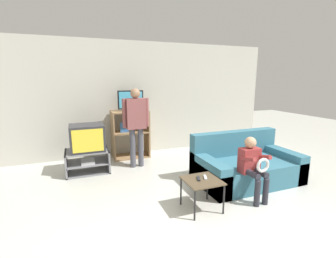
{
  "coord_description": "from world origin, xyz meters",
  "views": [
    {
      "loc": [
        -1.6,
        -1.81,
        1.77
      ],
      "look_at": [
        -0.09,
        2.07,
        0.9
      ],
      "focal_mm": 26.0,
      "sensor_mm": 36.0,
      "label": 1
    }
  ],
  "objects_px": {
    "person_standing_adult": "(136,120)",
    "tv_stand": "(88,161)",
    "remote_control_black": "(199,179)",
    "snack_table": "(202,183)",
    "media_shelf": "(130,134)",
    "couch": "(245,166)",
    "television_flat": "(131,101)",
    "remote_control_white": "(205,177)",
    "television_main": "(87,138)",
    "person_seated_child": "(253,164)"
  },
  "relations": [
    {
      "from": "tv_stand",
      "to": "couch",
      "type": "height_order",
      "value": "couch"
    },
    {
      "from": "remote_control_black",
      "to": "couch",
      "type": "relative_size",
      "value": 0.08
    },
    {
      "from": "remote_control_black",
      "to": "snack_table",
      "type": "bearing_deg",
      "value": -20.07
    },
    {
      "from": "snack_table",
      "to": "person_standing_adult",
      "type": "xyz_separation_m",
      "value": [
        -0.42,
        1.95,
        0.58
      ]
    },
    {
      "from": "television_main",
      "to": "television_flat",
      "type": "distance_m",
      "value": 1.29
    },
    {
      "from": "media_shelf",
      "to": "snack_table",
      "type": "distance_m",
      "value": 2.64
    },
    {
      "from": "couch",
      "to": "person_standing_adult",
      "type": "height_order",
      "value": "person_standing_adult"
    },
    {
      "from": "media_shelf",
      "to": "television_flat",
      "type": "bearing_deg",
      "value": -40.78
    },
    {
      "from": "tv_stand",
      "to": "remote_control_black",
      "type": "relative_size",
      "value": 5.48
    },
    {
      "from": "television_flat",
      "to": "remote_control_black",
      "type": "xyz_separation_m",
      "value": [
        0.34,
        -2.55,
        -0.84
      ]
    },
    {
      "from": "tv_stand",
      "to": "couch",
      "type": "relative_size",
      "value": 0.45
    },
    {
      "from": "remote_control_white",
      "to": "snack_table",
      "type": "bearing_deg",
      "value": -128.18
    },
    {
      "from": "media_shelf",
      "to": "remote_control_white",
      "type": "relative_size",
      "value": 7.41
    },
    {
      "from": "snack_table",
      "to": "couch",
      "type": "bearing_deg",
      "value": 26.38
    },
    {
      "from": "television_flat",
      "to": "person_standing_adult",
      "type": "relative_size",
      "value": 0.36
    },
    {
      "from": "person_seated_child",
      "to": "media_shelf",
      "type": "bearing_deg",
      "value": 115.53
    },
    {
      "from": "television_main",
      "to": "person_seated_child",
      "type": "height_order",
      "value": "person_seated_child"
    },
    {
      "from": "television_main",
      "to": "snack_table",
      "type": "relative_size",
      "value": 1.3
    },
    {
      "from": "media_shelf",
      "to": "snack_table",
      "type": "relative_size",
      "value": 2.25
    },
    {
      "from": "media_shelf",
      "to": "person_standing_adult",
      "type": "height_order",
      "value": "person_standing_adult"
    },
    {
      "from": "remote_control_black",
      "to": "person_standing_adult",
      "type": "bearing_deg",
      "value": 124.09
    },
    {
      "from": "television_main",
      "to": "person_seated_child",
      "type": "bearing_deg",
      "value": -42.34
    },
    {
      "from": "remote_control_white",
      "to": "person_standing_adult",
      "type": "xyz_separation_m",
      "value": [
        -0.49,
        1.91,
        0.52
      ]
    },
    {
      "from": "tv_stand",
      "to": "media_shelf",
      "type": "relative_size",
      "value": 0.74
    },
    {
      "from": "media_shelf",
      "to": "person_standing_adult",
      "type": "xyz_separation_m",
      "value": [
        -0.02,
        -0.66,
        0.41
      ]
    },
    {
      "from": "snack_table",
      "to": "television_flat",
      "type": "bearing_deg",
      "value": 98.18
    },
    {
      "from": "tv_stand",
      "to": "television_main",
      "type": "bearing_deg",
      "value": 17.77
    },
    {
      "from": "television_flat",
      "to": "person_standing_adult",
      "type": "bearing_deg",
      "value": -94.15
    },
    {
      "from": "couch",
      "to": "television_main",
      "type": "bearing_deg",
      "value": 150.74
    },
    {
      "from": "person_standing_adult",
      "to": "tv_stand",
      "type": "bearing_deg",
      "value": 176.72
    },
    {
      "from": "couch",
      "to": "person_standing_adult",
      "type": "relative_size",
      "value": 1.1
    },
    {
      "from": "media_shelf",
      "to": "remote_control_white",
      "type": "bearing_deg",
      "value": -79.61
    },
    {
      "from": "television_main",
      "to": "person_standing_adult",
      "type": "relative_size",
      "value": 0.39
    },
    {
      "from": "media_shelf",
      "to": "couch",
      "type": "height_order",
      "value": "media_shelf"
    },
    {
      "from": "person_standing_adult",
      "to": "person_seated_child",
      "type": "relative_size",
      "value": 1.7
    },
    {
      "from": "tv_stand",
      "to": "person_standing_adult",
      "type": "height_order",
      "value": "person_standing_adult"
    },
    {
      "from": "television_main",
      "to": "tv_stand",
      "type": "bearing_deg",
      "value": -162.23
    },
    {
      "from": "tv_stand",
      "to": "person_seated_child",
      "type": "xyz_separation_m",
      "value": [
        2.21,
        -1.99,
        0.33
      ]
    },
    {
      "from": "remote_control_black",
      "to": "remote_control_white",
      "type": "bearing_deg",
      "value": 25.96
    },
    {
      "from": "television_flat",
      "to": "remote_control_white",
      "type": "bearing_deg",
      "value": -80.13
    },
    {
      "from": "tv_stand",
      "to": "television_flat",
      "type": "xyz_separation_m",
      "value": [
        1.0,
        0.58,
        1.07
      ]
    },
    {
      "from": "television_flat",
      "to": "tv_stand",
      "type": "bearing_deg",
      "value": -149.78
    },
    {
      "from": "media_shelf",
      "to": "couch",
      "type": "distance_m",
      "value": 2.58
    },
    {
      "from": "couch",
      "to": "remote_control_black",
      "type": "bearing_deg",
      "value": -155.55
    },
    {
      "from": "person_standing_adult",
      "to": "snack_table",
      "type": "bearing_deg",
      "value": -77.88
    },
    {
      "from": "person_standing_adult",
      "to": "remote_control_black",
      "type": "bearing_deg",
      "value": -78.7
    },
    {
      "from": "television_flat",
      "to": "person_standing_adult",
      "type": "distance_m",
      "value": 0.72
    },
    {
      "from": "television_main",
      "to": "couch",
      "type": "bearing_deg",
      "value": -29.26
    },
    {
      "from": "couch",
      "to": "person_seated_child",
      "type": "bearing_deg",
      "value": -120.7
    },
    {
      "from": "television_main",
      "to": "remote_control_white",
      "type": "height_order",
      "value": "television_main"
    }
  ]
}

